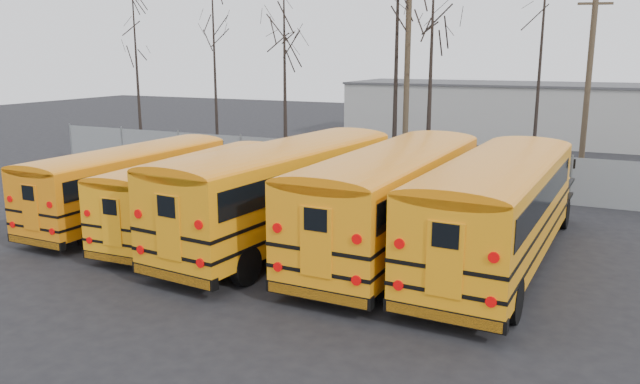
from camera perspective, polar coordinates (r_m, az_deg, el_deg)
The scene contains 16 objects.
ground at distance 18.90m, azimuth -6.09°, elevation -6.48°, with size 120.00×120.00×0.00m, color black.
fence at distance 29.25m, azimuth 6.14°, elevation 2.31°, with size 40.00×0.04×2.00m, color gray.
distant_building at distance 47.98m, azimuth 16.43°, elevation 7.03°, with size 22.00×8.00×4.00m, color #9D9D99.
bus_a at distance 24.05m, azimuth -16.62°, elevation 1.30°, with size 2.56×10.29×2.86m.
bus_b at distance 21.89m, azimuth -10.85°, elevation 0.43°, with size 2.58×10.05×2.79m.
bus_c at distance 20.37m, azimuth -3.08°, elevation 0.77°, with size 3.98×12.37×3.41m.
bus_d at distance 19.42m, azimuth 6.88°, elevation 0.11°, with size 3.08×12.23×3.40m.
bus_e at distance 18.71m, azimuth 16.05°, elevation -0.81°, with size 3.29×12.17×3.37m.
utility_pole_left at distance 33.05m, azimuth 7.95°, elevation 10.31°, with size 1.67×0.66×9.63m.
utility_pole_right at distance 33.99m, azimuth 23.31°, elevation 9.05°, with size 1.60×0.56×9.13m.
tree_0 at distance 40.32m, azimuth -16.36°, elevation 10.15°, with size 0.26×0.26×9.68m, color black.
tree_1 at distance 39.17m, azimuth -9.62°, elevation 11.68°, with size 0.26×0.26×11.41m, color black.
tree_2 at distance 33.03m, azimuth -3.23°, elevation 9.70°, with size 0.26×0.26×9.09m, color black.
tree_3 at distance 33.26m, azimuth 7.02°, elevation 13.00°, with size 0.26×0.26×12.97m, color black.
tree_4 at distance 31.27m, azimuth 10.05°, elevation 9.96°, with size 0.26×0.26×9.72m, color black.
tree_5 at distance 32.35m, azimuth 19.49°, elevation 11.20°, with size 0.26×0.26×11.59m, color black.
Camera 1 is at (9.39, -15.23, 6.11)m, focal length 35.00 mm.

